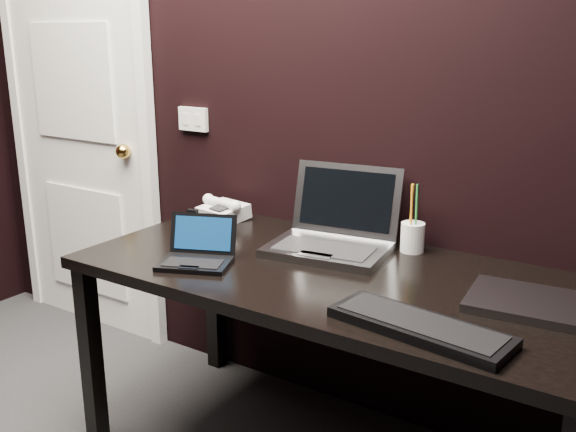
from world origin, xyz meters
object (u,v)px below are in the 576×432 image
Objects in this scene: door at (80,124)px; desk_phone at (223,210)px; silver_laptop at (333,235)px; pen_cup at (413,236)px; ext_keyboard at (420,326)px; closed_laptop at (534,304)px; desk at (334,292)px; netbook at (197,254)px; mobile_phone at (193,223)px.

desk_phone is (0.98, -0.11, -0.27)m from door.
pen_cup is at bearing 28.69° from silver_laptop.
desk_phone is 0.81m from pen_cup.
ext_keyboard reaches higher than closed_laptop.
desk is 0.47m from netbook.
door is at bearing 167.18° from desk.
desk_phone is (-0.56, 0.09, -0.01)m from silver_laptop.
door reaches higher than ext_keyboard.
pen_cup reaches higher than ext_keyboard.
silver_laptop is at bearing 121.31° from desk.
desk is 7.86× the size of desk_phone.
ext_keyboard is 1.19m from desk_phone.
ext_keyboard is 1.12m from mobile_phone.
silver_laptop reaches higher than ext_keyboard.
ext_keyboard is 5.70× the size of mobile_phone.
silver_laptop reaches higher than pen_cup.
door reaches higher than mobile_phone.
netbook is 1.20× the size of pen_cup.
mobile_phone is (-1.27, 0.03, 0.02)m from closed_laptop.
pen_cup reaches higher than desk.
door reaches higher than closed_laptop.
door is 7.37× the size of netbook.
ext_keyboard is (0.50, -0.45, -0.04)m from silver_laptop.
door reaches higher than netbook.
mobile_phone is (-1.06, 0.34, 0.02)m from ext_keyboard.
ext_keyboard reaches higher than desk.
netbook reaches higher than closed_laptop.
ext_keyboard is (0.81, -0.08, -0.02)m from netbook.
door is at bearing 155.34° from netbook.
netbook is (1.23, -0.57, -0.27)m from door.
silver_laptop is 0.28m from pen_cup.
pen_cup is at bearing 3.13° from desk_phone.
desk_phone is 0.89× the size of pen_cup.
desk_phone is at bearing -6.41° from door.
silver_laptop is at bearing -7.35° from door.
closed_laptop is at bearing -8.37° from door.
netbook reaches higher than desk.
ext_keyboard is 2.26× the size of desk_phone.
closed_laptop is 1.74× the size of desk_phone.
desk_phone is at bearing 153.34° from ext_keyboard.
desk_phone is at bearing 171.04° from silver_laptop.
desk is 7.02× the size of pen_cup.
desk is (1.65, -0.38, -0.38)m from door.
desk_phone is (-0.67, 0.27, 0.12)m from desk.
silver_laptop is 0.73m from closed_laptop.
desk is at bearing 145.74° from ext_keyboard.
netbook is at bearing -46.41° from mobile_phone.
closed_laptop is at bearing -29.42° from pen_cup.
mobile_phone is at bearing -17.17° from door.
door is 9.89× the size of desk_phone.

